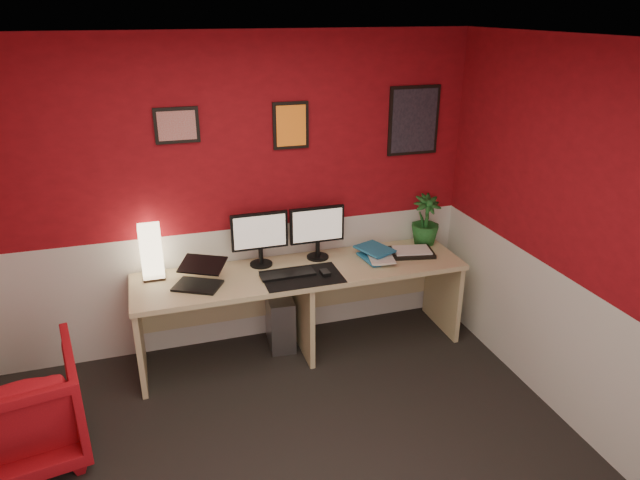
{
  "coord_description": "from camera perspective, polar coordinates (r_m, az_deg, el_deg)",
  "views": [
    {
      "loc": [
        -0.56,
        -2.51,
        2.65
      ],
      "look_at": [
        0.6,
        1.21,
        1.05
      ],
      "focal_mm": 32.05,
      "sensor_mm": 36.0,
      "label": 1
    }
  ],
  "objects": [
    {
      "name": "pc_tower",
      "position": [
        4.84,
        -4.07,
        -7.78
      ],
      "size": [
        0.23,
        0.46,
        0.45
      ],
      "primitive_type": "cube",
      "rotation": [
        0.0,
        0.0,
        -0.07
      ],
      "color": "#99999E",
      "rests_on": "ground"
    },
    {
      "name": "shoji_lamp",
      "position": [
        4.46,
        -16.47,
        -1.29
      ],
      "size": [
        0.16,
        0.16,
        0.4
      ],
      "primitive_type": "cube",
      "color": "#FFE5B2",
      "rests_on": "desk"
    },
    {
      "name": "book_bottom",
      "position": [
        4.63,
        4.43,
        -2.04
      ],
      "size": [
        0.24,
        0.31,
        0.03
      ],
      "primitive_type": "imported",
      "rotation": [
        0.0,
        0.0,
        0.12
      ],
      "color": "teal",
      "rests_on": "desk"
    },
    {
      "name": "art_center",
      "position": [
        4.46,
        -2.93,
        11.35
      ],
      "size": [
        0.28,
        0.02,
        0.36
      ],
      "primitive_type": "cube",
      "color": "orange",
      "rests_on": "wall_back"
    },
    {
      "name": "book_top",
      "position": [
        4.64,
        4.48,
        -1.29
      ],
      "size": [
        0.31,
        0.36,
        0.03
      ],
      "primitive_type": "imported",
      "rotation": [
        0.0,
        0.0,
        0.35
      ],
      "color": "teal",
      "rests_on": "book_middle"
    },
    {
      "name": "keyboard",
      "position": [
        4.39,
        -3.25,
        -3.42
      ],
      "size": [
        0.42,
        0.15,
        0.02
      ],
      "primitive_type": "cube",
      "rotation": [
        0.0,
        0.0,
        0.02
      ],
      "color": "black",
      "rests_on": "desk_mat"
    },
    {
      "name": "ceiling",
      "position": [
        2.57,
        -5.06,
        18.94
      ],
      "size": [
        4.0,
        3.5,
        0.01
      ],
      "primitive_type": "cube",
      "color": "white",
      "rests_on": "ground"
    },
    {
      "name": "art_left",
      "position": [
        4.32,
        -14.12,
        11.04
      ],
      "size": [
        0.32,
        0.02,
        0.26
      ],
      "primitive_type": "cube",
      "color": "red",
      "rests_on": "wall_back"
    },
    {
      "name": "wainscot_back",
      "position": [
        4.8,
        -8.82,
        -4.55
      ],
      "size": [
        4.0,
        0.01,
        1.0
      ],
      "primitive_type": "cube",
      "color": "silver",
      "rests_on": "ground"
    },
    {
      "name": "art_right",
      "position": [
        4.82,
        9.34,
        11.69
      ],
      "size": [
        0.44,
        0.02,
        0.56
      ],
      "primitive_type": "cube",
      "color": "black",
      "rests_on": "wall_back"
    },
    {
      "name": "desk",
      "position": [
        4.66,
        -1.78,
        -7.04
      ],
      "size": [
        2.6,
        0.65,
        0.73
      ],
      "primitive_type": "cube",
      "color": "#D2BE86",
      "rests_on": "ground"
    },
    {
      "name": "desk_mat",
      "position": [
        4.37,
        -1.79,
        -3.69
      ],
      "size": [
        0.6,
        0.38,
        0.01
      ],
      "primitive_type": "cube",
      "color": "black",
      "rests_on": "desk"
    },
    {
      "name": "zen_tray",
      "position": [
        4.82,
        9.15,
        -1.23
      ],
      "size": [
        0.39,
        0.31,
        0.03
      ],
      "primitive_type": "cube",
      "rotation": [
        0.0,
        0.0,
        -0.19
      ],
      "color": "black",
      "rests_on": "desk"
    },
    {
      "name": "monitor_right",
      "position": [
        4.58,
        -0.24,
        1.53
      ],
      "size": [
        0.45,
        0.06,
        0.58
      ],
      "primitive_type": "cube",
      "color": "black",
      "rests_on": "desk"
    },
    {
      "name": "wainscot_right",
      "position": [
        4.17,
        24.35,
        -10.89
      ],
      "size": [
        0.01,
        3.5,
        1.0
      ],
      "primitive_type": "cube",
      "color": "silver",
      "rests_on": "ground"
    },
    {
      "name": "armchair",
      "position": [
        4.1,
        -28.16,
        -14.77
      ],
      "size": [
        0.88,
        0.9,
        0.71
      ],
      "primitive_type": "imported",
      "rotation": [
        0.0,
        0.0,
        3.31
      ],
      "color": "red",
      "rests_on": "ground"
    },
    {
      "name": "wall_back",
      "position": [
        4.52,
        -9.39,
        4.0
      ],
      "size": [
        4.0,
        0.01,
        2.5
      ],
      "primitive_type": "cube",
      "color": "maroon",
      "rests_on": "ground"
    },
    {
      "name": "wall_right",
      "position": [
        3.85,
        26.16,
        -1.41
      ],
      "size": [
        0.01,
        3.5,
        2.5
      ],
      "primitive_type": "cube",
      "color": "maroon",
      "rests_on": "ground"
    },
    {
      "name": "mouse",
      "position": [
        4.39,
        0.5,
        -3.29
      ],
      "size": [
        0.06,
        0.1,
        0.03
      ],
      "primitive_type": "cube",
      "rotation": [
        0.0,
        0.0,
        0.03
      ],
      "color": "black",
      "rests_on": "desk_mat"
    },
    {
      "name": "potted_plant",
      "position": [
        4.98,
        10.5,
        1.97
      ],
      "size": [
        0.25,
        0.25,
        0.43
      ],
      "primitive_type": "imported",
      "rotation": [
        0.0,
        0.0,
        0.02
      ],
      "color": "#19591E",
      "rests_on": "desk"
    },
    {
      "name": "laptop",
      "position": [
        4.27,
        -12.22,
        -3.27
      ],
      "size": [
        0.4,
        0.36,
        0.22
      ],
      "primitive_type": "cube",
      "rotation": [
        0.0,
        0.0,
        -0.5
      ],
      "color": "black",
      "rests_on": "desk"
    },
    {
      "name": "book_middle",
      "position": [
        4.61,
        4.92,
        -1.82
      ],
      "size": [
        0.24,
        0.3,
        0.02
      ],
      "primitive_type": "imported",
      "rotation": [
        0.0,
        0.0,
        -0.19
      ],
      "color": "silver",
      "rests_on": "book_bottom"
    },
    {
      "name": "monitor_left",
      "position": [
        4.48,
        -6.03,
        0.89
      ],
      "size": [
        0.45,
        0.06,
        0.58
      ],
      "primitive_type": "cube",
      "color": "black",
      "rests_on": "desk"
    }
  ]
}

